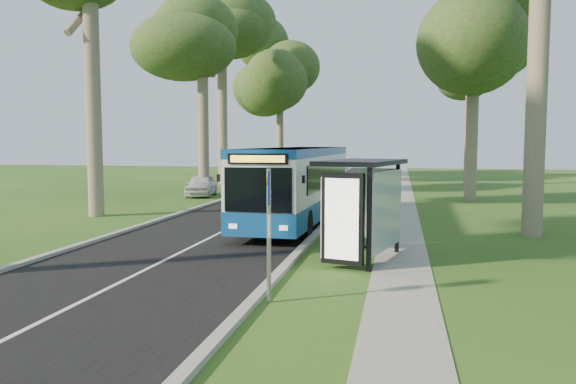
{
  "coord_description": "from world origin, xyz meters",
  "views": [
    {
      "loc": [
        2.92,
        -14.92,
        3.28
      ],
      "look_at": [
        -0.87,
        3.95,
        1.6
      ],
      "focal_mm": 35.0,
      "sensor_mm": 36.0,
      "label": 1
    }
  ],
  "objects_px": {
    "litter_bin": "(343,228)",
    "car_silver": "(252,175)",
    "bus_stop_sign": "(269,220)",
    "bus_shelter": "(366,191)",
    "bus": "(298,184)",
    "car_white": "(201,185)"
  },
  "relations": [
    {
      "from": "litter_bin",
      "to": "car_silver",
      "type": "xyz_separation_m",
      "value": [
        -9.16,
        22.39,
        0.39
      ]
    },
    {
      "from": "bus_stop_sign",
      "to": "bus_shelter",
      "type": "xyz_separation_m",
      "value": [
        1.71,
        4.23,
        0.28
      ]
    },
    {
      "from": "bus_stop_sign",
      "to": "litter_bin",
      "type": "height_order",
      "value": "bus_stop_sign"
    },
    {
      "from": "bus_stop_sign",
      "to": "bus",
      "type": "bearing_deg",
      "value": 83.37
    },
    {
      "from": "bus",
      "to": "bus_stop_sign",
      "type": "height_order",
      "value": "bus"
    },
    {
      "from": "bus",
      "to": "litter_bin",
      "type": "xyz_separation_m",
      "value": [
        2.25,
        -3.86,
        -1.15
      ]
    },
    {
      "from": "bus_shelter",
      "to": "bus",
      "type": "bearing_deg",
      "value": 128.37
    },
    {
      "from": "bus_stop_sign",
      "to": "bus_shelter",
      "type": "distance_m",
      "value": 4.57
    },
    {
      "from": "bus_stop_sign",
      "to": "bus_shelter",
      "type": "relative_size",
      "value": 0.77
    },
    {
      "from": "bus",
      "to": "car_white",
      "type": "distance_m",
      "value": 13.14
    },
    {
      "from": "bus",
      "to": "car_white",
      "type": "height_order",
      "value": "bus"
    },
    {
      "from": "bus",
      "to": "bus_stop_sign",
      "type": "xyz_separation_m",
      "value": [
        1.5,
        -11.5,
        0.11
      ]
    },
    {
      "from": "bus",
      "to": "bus_shelter",
      "type": "xyz_separation_m",
      "value": [
        3.21,
        -7.26,
        0.39
      ]
    },
    {
      "from": "litter_bin",
      "to": "car_white",
      "type": "relative_size",
      "value": 0.22
    },
    {
      "from": "bus",
      "to": "bus_shelter",
      "type": "distance_m",
      "value": 7.95
    },
    {
      "from": "litter_bin",
      "to": "car_silver",
      "type": "relative_size",
      "value": 0.17
    },
    {
      "from": "bus",
      "to": "car_silver",
      "type": "bearing_deg",
      "value": 112.42
    },
    {
      "from": "bus",
      "to": "bus_shelter",
      "type": "relative_size",
      "value": 3.25
    },
    {
      "from": "bus_shelter",
      "to": "car_white",
      "type": "xyz_separation_m",
      "value": [
        -11.19,
        17.66,
        -1.31
      ]
    },
    {
      "from": "bus_shelter",
      "to": "litter_bin",
      "type": "distance_m",
      "value": 3.85
    },
    {
      "from": "bus",
      "to": "car_silver",
      "type": "height_order",
      "value": "bus"
    },
    {
      "from": "bus_shelter",
      "to": "car_white",
      "type": "height_order",
      "value": "bus_shelter"
    }
  ]
}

